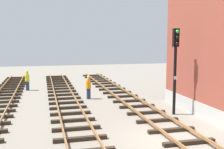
# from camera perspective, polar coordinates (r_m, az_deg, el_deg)

# --- Properties ---
(ground_plane) EXTENTS (80.00, 80.00, 0.00)m
(ground_plane) POSITION_cam_1_polar(r_m,az_deg,el_deg) (13.48, 10.92, -13.00)
(ground_plane) COLOR gray
(track_near_building) EXTENTS (2.50, 48.94, 0.32)m
(track_near_building) POSITION_cam_1_polar(r_m,az_deg,el_deg) (13.76, 13.84, -12.08)
(track_near_building) COLOR #2D2319
(track_near_building) RESTS_ON ground
(track_centre) EXTENTS (2.50, 48.94, 0.32)m
(track_centre) POSITION_cam_1_polar(r_m,az_deg,el_deg) (12.38, -6.09, -14.13)
(track_centre) COLOR #2D2319
(track_centre) RESTS_ON ground
(signal_mast) EXTENTS (0.36, 0.40, 5.32)m
(signal_mast) POSITION_cam_1_polar(r_m,az_deg,el_deg) (17.27, 12.99, 2.72)
(signal_mast) COLOR black
(signal_mast) RESTS_ON ground
(track_worker_foreground) EXTENTS (0.40, 0.40, 1.87)m
(track_worker_foreground) POSITION_cam_1_polar(r_m,az_deg,el_deg) (26.63, -17.14, -1.17)
(track_worker_foreground) COLOR #262D4C
(track_worker_foreground) RESTS_ON ground
(track_worker_distant) EXTENTS (0.40, 0.40, 1.87)m
(track_worker_distant) POSITION_cam_1_polar(r_m,az_deg,el_deg) (21.79, -4.89, -2.66)
(track_worker_distant) COLOR #262D4C
(track_worker_distant) RESTS_ON ground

